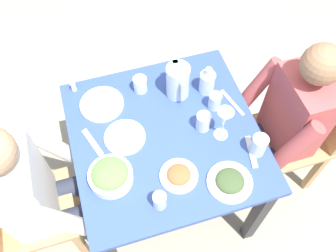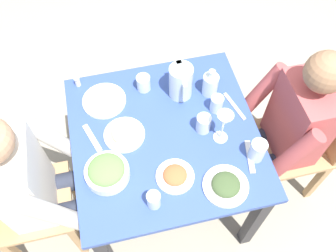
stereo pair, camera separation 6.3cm
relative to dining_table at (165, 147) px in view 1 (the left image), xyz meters
name	(u,v)px [view 1 (the left image)]	position (x,y,z in m)	size (l,w,h in m)	color
ground_plane	(166,193)	(0.00, 0.00, -0.62)	(8.00, 8.00, 0.00)	#9E937F
dining_table	(165,147)	(0.00, 0.00, 0.00)	(0.91, 0.91, 0.75)	#334C99
chair_near	(15,213)	(0.07, -0.81, -0.12)	(0.40, 0.40, 0.88)	tan
chair_far	(303,129)	(0.05, 0.81, -0.12)	(0.40, 0.40, 0.88)	tan
diner_near	(48,190)	(0.07, -0.60, 0.02)	(0.48, 0.53, 1.18)	silver
diner_far	(277,124)	(0.05, 0.60, 0.02)	(0.48, 0.53, 1.18)	#B24C4C
water_pitcher	(178,81)	(-0.23, 0.13, 0.22)	(0.16, 0.12, 0.19)	silver
salad_bowl	(110,175)	(0.16, -0.30, 0.17)	(0.20, 0.20, 0.09)	white
plate_rice_curry	(179,175)	(0.23, -0.01, 0.14)	(0.18, 0.18, 0.04)	white
plate_beans	(125,136)	(-0.04, -0.19, 0.14)	(0.20, 0.20, 0.05)	white
plate_dolmas	(230,181)	(0.33, 0.20, 0.14)	(0.21, 0.21, 0.05)	white
plate_yoghurt	(102,103)	(-0.26, -0.26, 0.14)	(0.22, 0.22, 0.05)	white
water_glass_by_pitcher	(215,101)	(-0.09, 0.29, 0.17)	(0.06, 0.06, 0.09)	silver
water_glass_far_left	(140,84)	(-0.30, -0.04, 0.17)	(0.07, 0.07, 0.09)	silver
water_glass_center	(203,122)	(0.01, 0.19, 0.18)	(0.07, 0.07, 0.10)	silver
water_glass_near_right	(160,201)	(0.33, -0.13, 0.17)	(0.06, 0.06, 0.09)	silver
water_glass_far_right	(259,145)	(0.21, 0.38, 0.18)	(0.07, 0.07, 0.11)	silver
wine_glass	(224,119)	(0.08, 0.26, 0.27)	(0.08, 0.08, 0.20)	silver
oil_carafe	(207,83)	(-0.20, 0.28, 0.18)	(0.08, 0.08, 0.16)	silver
salt_shaker	(73,86)	(-0.40, -0.38, 0.15)	(0.03, 0.03, 0.05)	white
fork_near	(93,142)	(-0.06, -0.35, 0.13)	(0.17, 0.03, 0.01)	silver
knife_near	(232,103)	(-0.08, 0.38, 0.13)	(0.18, 0.02, 0.01)	silver
fork_far	(251,152)	(0.21, 0.36, 0.13)	(0.17, 0.03, 0.01)	silver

